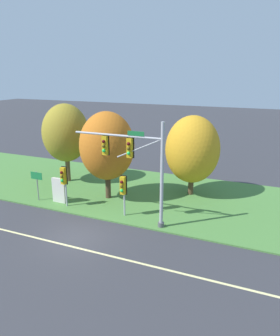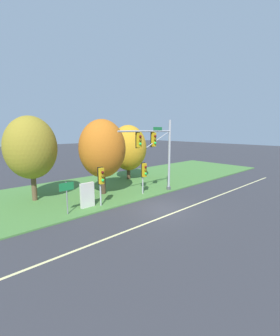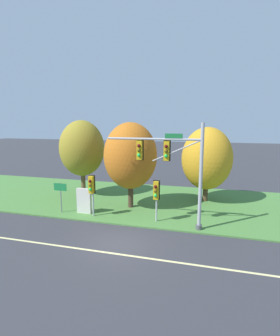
{
  "view_description": "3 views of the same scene",
  "coord_description": "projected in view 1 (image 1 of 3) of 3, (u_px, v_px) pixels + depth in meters",
  "views": [
    {
      "loc": [
        10.66,
        -14.96,
        9.64
      ],
      "look_at": [
        2.35,
        4.16,
        3.48
      ],
      "focal_mm": 35.0,
      "sensor_mm": 36.0,
      "label": 1
    },
    {
      "loc": [
        -12.18,
        -10.98,
        5.94
      ],
      "look_at": [
        1.63,
        4.27,
        2.4
      ],
      "focal_mm": 24.0,
      "sensor_mm": 36.0,
      "label": 2
    },
    {
      "loc": [
        4.91,
        -13.2,
        6.85
      ],
      "look_at": [
        0.08,
        4.22,
        3.68
      ],
      "focal_mm": 28.0,
      "sensor_mm": 36.0,
      "label": 3
    }
  ],
  "objects": [
    {
      "name": "traffic_signal_mast",
      "position": [
        137.0,
        160.0,
        20.39
      ],
      "size": [
        6.28,
        0.49,
        6.73
      ],
      "color": "#9EA0A5",
      "rests_on": "grass_verge"
    },
    {
      "name": "pedestrian_signal_near_kerb",
      "position": [
        123.0,
        188.0,
        21.87
      ],
      "size": [
        0.46,
        0.55,
        2.91
      ],
      "color": "#9EA0A5",
      "rests_on": "grass_verge"
    },
    {
      "name": "grass_verge",
      "position": [
        134.0,
        192.0,
        27.21
      ],
      "size": [
        48.0,
        11.5,
        0.1
      ],
      "primitive_type": "cube",
      "color": "#477A38",
      "rests_on": "ground"
    },
    {
      "name": "lane_stripe",
      "position": [
        66.0,
        245.0,
        18.91
      ],
      "size": [
        36.0,
        0.16,
        0.01
      ],
      "primitive_type": "cube",
      "color": "beige",
      "rests_on": "ground"
    },
    {
      "name": "pedestrian_signal_further_along",
      "position": [
        64.0,
        178.0,
        23.42
      ],
      "size": [
        0.46,
        0.55,
        3.05
      ],
      "color": "#9EA0A5",
      "rests_on": "grass_verge"
    },
    {
      "name": "route_sign_post",
      "position": [
        37.0,
        181.0,
        24.81
      ],
      "size": [
        1.05,
        0.08,
        2.31
      ],
      "color": "slate",
      "rests_on": "grass_verge"
    },
    {
      "name": "ground_plane",
      "position": [
        78.0,
        236.0,
        19.96
      ],
      "size": [
        160.0,
        160.0,
        0.0
      ],
      "primitive_type": "plane",
      "color": "#333338"
    },
    {
      "name": "tree_left_of_mast",
      "position": [
        107.0,
        146.0,
        24.63
      ],
      "size": [
        4.16,
        4.16,
        6.76
      ],
      "color": "#423021",
      "rests_on": "grass_verge"
    },
    {
      "name": "tree_nearest_road",
      "position": [
        66.0,
        133.0,
        28.55
      ],
      "size": [
        4.07,
        4.07,
        6.93
      ],
      "color": "brown",
      "rests_on": "grass_verge"
    },
    {
      "name": "info_kiosk",
      "position": [
        59.0,
        190.0,
        24.62
      ],
      "size": [
        1.1,
        0.24,
        1.9
      ],
      "color": "beige",
      "rests_on": "grass_verge"
    },
    {
      "name": "tree_behind_signpost",
      "position": [
        192.0,
        150.0,
        25.5
      ],
      "size": [
        4.24,
        4.24,
        6.36
      ],
      "color": "#4C3823",
      "rests_on": "grass_verge"
    }
  ]
}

